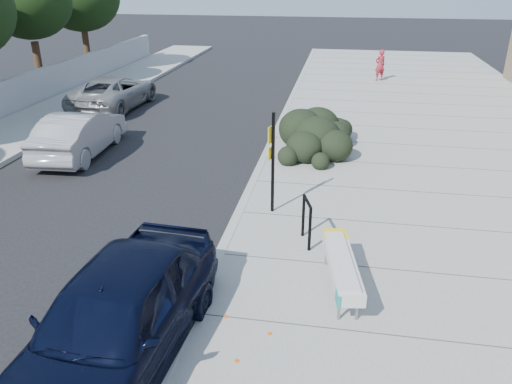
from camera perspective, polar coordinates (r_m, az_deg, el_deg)
ground at (r=10.59m, az=-4.17°, el=-7.73°), size 120.00×120.00×0.00m
sidewalk_near at (r=15.14m, az=21.75°, el=0.99°), size 11.20×50.00×0.15m
curb_near at (r=14.94m, az=0.34°, el=2.53°), size 0.22×50.00×0.17m
curb_far at (r=17.99m, az=-25.73°, el=3.88°), size 0.22×50.00×0.17m
tree_far_e at (r=27.13m, az=-24.65°, el=19.11°), size 4.00×4.00×5.90m
bench at (r=9.24m, az=9.76°, el=-8.16°), size 0.82×2.33×0.68m
bike_rack at (r=10.64m, az=5.82°, el=-2.91°), size 0.25×0.67×1.02m
sign_post at (r=11.72m, az=1.89°, el=4.05°), size 0.15×0.27×2.48m
hedge at (r=16.42m, az=7.15°, el=7.09°), size 2.17×3.78×1.35m
sedan_navy at (r=7.92m, az=-15.78°, el=-13.76°), size 2.29×4.99×1.66m
wagon_silver at (r=17.24m, az=-19.50°, el=6.33°), size 1.76×4.44×1.44m
suv_silver at (r=22.99m, az=-15.92°, el=10.94°), size 2.48×5.13×1.41m
pedestrian at (r=28.01m, az=13.99°, el=13.89°), size 0.70×0.63×1.61m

